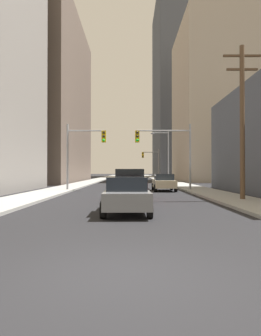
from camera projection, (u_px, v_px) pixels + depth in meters
ground_plane at (123, 276)px, 5.07m from camera, size 400.00×400.00×0.00m
sidewalk_left at (96, 181)px, 55.09m from camera, size 2.94×160.00×0.15m
sidewalk_right at (166, 181)px, 55.04m from camera, size 2.94×160.00×0.15m
pickup_truck_red at (131, 184)px, 18.91m from camera, size 2.20×5.43×1.90m
sedan_grey at (128, 195)px, 12.57m from camera, size 1.95×4.23×1.52m
sedan_beige at (165, 182)px, 26.97m from camera, size 1.95×4.21×1.52m
sedan_black at (130, 180)px, 33.20m from camera, size 1.95×4.20×1.52m
traffic_signal_near_left at (85, 146)px, 27.19m from camera, size 3.53×0.44×6.00m
traffic_signal_near_right at (167, 145)px, 27.16m from camera, size 5.03×0.44×6.00m
traffic_signal_far_right at (152, 159)px, 57.83m from camera, size 3.28×0.44×6.00m
utility_pole_right at (244, 119)px, 17.64m from camera, size 2.20×0.28×9.10m
street_lamp_right at (166, 152)px, 43.69m from camera, size 2.63×0.32×7.50m
building_left_mid_office at (11, 101)px, 50.72m from camera, size 23.65×27.66×27.09m
building_right_mid_block at (242, 105)px, 54.84m from camera, size 22.24×18.95×27.58m
building_right_far_highrise at (186, 89)px, 94.54m from camera, size 18.36×29.43×54.86m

